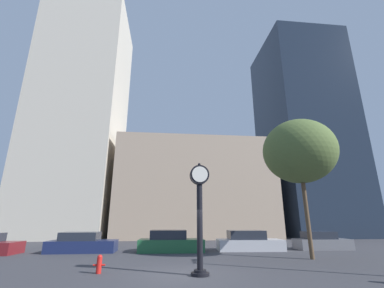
% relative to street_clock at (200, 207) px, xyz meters
% --- Properties ---
extents(ground_plane, '(200.00, 200.00, 0.00)m').
position_rel_street_clock_xyz_m(ground_plane, '(-0.62, 0.22, -2.63)').
color(ground_plane, '#38383D').
extents(building_tall_tower, '(10.61, 12.00, 32.84)m').
position_rel_street_clock_xyz_m(building_tall_tower, '(-13.48, 24.22, 13.80)').
color(building_tall_tower, beige).
rests_on(building_tall_tower, ground_plane).
extents(building_storefront_row, '(19.51, 12.00, 12.10)m').
position_rel_street_clock_xyz_m(building_storefront_row, '(2.44, 24.22, 3.43)').
color(building_storefront_row, tan).
rests_on(building_storefront_row, ground_plane).
extents(building_glass_modern, '(10.87, 12.00, 30.11)m').
position_rel_street_clock_xyz_m(building_glass_modern, '(19.48, 24.22, 12.43)').
color(building_glass_modern, '#1E2838').
rests_on(building_glass_modern, ground_plane).
extents(street_clock, '(0.82, 0.72, 4.49)m').
position_rel_street_clock_xyz_m(street_clock, '(0.00, 0.00, 0.00)').
color(street_clock, black).
rests_on(street_clock, ground_plane).
extents(car_navy, '(4.44, 1.95, 1.31)m').
position_rel_street_clock_xyz_m(car_navy, '(-6.98, 8.42, -2.08)').
color(car_navy, '#19234C').
rests_on(car_navy, ground_plane).
extents(car_green, '(4.52, 2.03, 1.43)m').
position_rel_street_clock_xyz_m(car_green, '(-0.96, 8.07, -2.03)').
color(car_green, '#236038').
rests_on(car_green, ground_plane).
extents(car_silver, '(4.76, 2.19, 1.38)m').
position_rel_street_clock_xyz_m(car_silver, '(4.69, 8.33, -2.05)').
color(car_silver, '#BCBCC1').
rests_on(car_silver, ground_plane).
extents(car_grey, '(3.95, 1.95, 1.28)m').
position_rel_street_clock_xyz_m(car_grey, '(10.35, 8.50, -2.09)').
color(car_grey, slate).
rests_on(car_grey, ground_plane).
extents(fire_hydrant_far, '(0.48, 0.21, 0.72)m').
position_rel_street_clock_xyz_m(fire_hydrant_far, '(-4.06, 0.86, -2.26)').
color(fire_hydrant_far, red).
rests_on(fire_hydrant_far, ground_plane).
extents(bare_tree, '(4.41, 4.41, 8.21)m').
position_rel_street_clock_xyz_m(bare_tree, '(6.82, 3.74, 3.59)').
color(bare_tree, brown).
rests_on(bare_tree, ground_plane).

